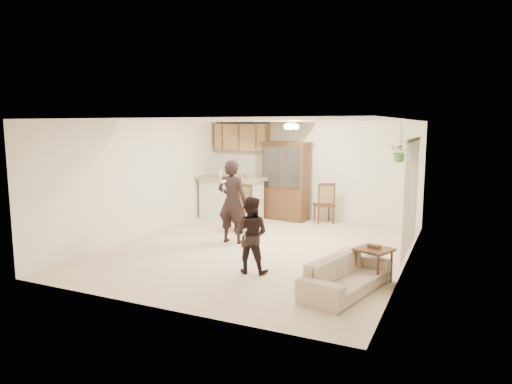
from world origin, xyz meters
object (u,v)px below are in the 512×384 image
at_px(sofa, 347,267).
at_px(adult, 232,200).
at_px(child, 250,232).
at_px(chair_hutch_right, 324,211).
at_px(chair_hutch_left, 239,218).
at_px(chair_bar, 247,208).
at_px(side_table, 373,265).
at_px(china_hutch, 286,182).

distance_m(sofa, adult, 3.40).
relative_size(sofa, child, 1.39).
distance_m(adult, chair_hutch_right, 2.99).
height_order(adult, chair_hutch_left, adult).
bearing_deg(chair_bar, child, -74.20).
distance_m(sofa, side_table, 0.65).
bearing_deg(chair_hutch_right, adult, 33.95).
distance_m(adult, chair_bar, 2.38).
distance_m(adult, side_table, 3.39).
relative_size(side_table, chair_hutch_left, 0.58).
relative_size(child, chair_bar, 1.24).
relative_size(side_table, chair_bar, 0.58).
bearing_deg(child, chair_hutch_left, -67.90).
xyz_separation_m(adult, side_table, (3.10, -1.22, -0.62)).
height_order(side_table, chair_hutch_right, chair_hutch_right).
relative_size(china_hutch, chair_bar, 1.83).
bearing_deg(sofa, china_hutch, 45.27).
bearing_deg(chair_bar, chair_hutch_right, 4.02).
relative_size(china_hutch, chair_hutch_left, 1.85).
height_order(adult, chair_hutch_right, adult).
bearing_deg(chair_hutch_left, chair_bar, 127.49).
bearing_deg(chair_hutch_left, chair_hutch_right, 69.16).
distance_m(adult, china_hutch, 2.68).
xyz_separation_m(sofa, chair_hutch_right, (-1.67, 4.49, -0.08)).
xyz_separation_m(china_hutch, chair_bar, (-0.87, -0.49, -0.68)).
height_order(sofa, chair_bar, chair_bar).
distance_m(china_hutch, side_table, 4.94).
xyz_separation_m(adult, chair_hutch_right, (1.16, 2.69, -0.61)).
relative_size(sofa, side_table, 2.97).
distance_m(child, side_table, 2.01).
xyz_separation_m(child, china_hutch, (-1.03, 4.26, 0.31)).
height_order(sofa, side_table, sofa).
bearing_deg(china_hutch, adult, -83.89).
height_order(child, china_hutch, china_hutch).
relative_size(adult, side_table, 2.86).
relative_size(chair_bar, chair_hutch_left, 1.01).
relative_size(chair_hutch_left, chair_hutch_right, 1.06).
distance_m(child, chair_bar, 4.24).
height_order(chair_hutch_left, chair_hutch_right, chair_hutch_left).
bearing_deg(chair_hutch_right, sofa, 77.76).
bearing_deg(sofa, chair_bar, 55.98).
bearing_deg(chair_hutch_left, sofa, -21.19).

